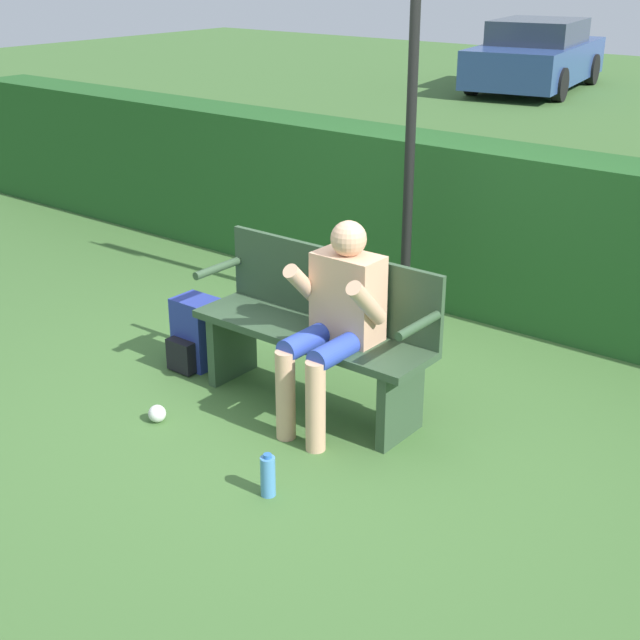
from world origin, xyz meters
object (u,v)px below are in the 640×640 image
object	(u,v)px
water_bottle	(268,476)
person_seated	(336,315)
parked_car	(536,56)
signpost	(411,101)
park_bench	(317,328)
backpack	(195,334)

from	to	relation	value
water_bottle	person_seated	bearing A→B (deg)	103.59
parked_car	person_seated	bearing A→B (deg)	-168.61
signpost	park_bench	bearing A→B (deg)	-79.24
park_bench	backpack	world-z (taller)	park_bench
signpost	parked_car	size ratio (longest dim) A/B	0.67
park_bench	parked_car	distance (m)	13.66
backpack	signpost	bearing A→B (deg)	64.01
parked_car	water_bottle	bearing A→B (deg)	-169.03
water_bottle	signpost	world-z (taller)	signpost
person_seated	water_bottle	bearing A→B (deg)	-76.41
parked_car	park_bench	bearing A→B (deg)	-169.33
park_bench	signpost	size ratio (longest dim) A/B	0.53
person_seated	signpost	distance (m)	1.80
person_seated	backpack	bearing A→B (deg)	178.18
signpost	backpack	bearing A→B (deg)	-115.99
water_bottle	park_bench	bearing A→B (deg)	114.70
person_seated	parked_car	bearing A→B (deg)	111.12
person_seated	backpack	distance (m)	1.26
park_bench	parked_car	bearing A→B (deg)	110.40
park_bench	backpack	size ratio (longest dim) A/B	3.25
backpack	water_bottle	size ratio (longest dim) A/B	1.98
park_bench	water_bottle	size ratio (longest dim) A/B	6.42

